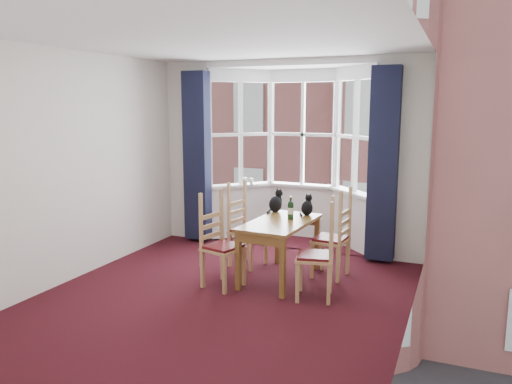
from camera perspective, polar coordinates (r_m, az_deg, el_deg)
The scene contains 22 objects.
floor at distance 5.70m, azimuth -4.13°, elevation -12.15°, with size 4.50×4.50×0.00m, color black.
ceiling at distance 5.33m, azimuth -4.52°, elevation 17.00°, with size 4.50×4.50×0.00m, color white.
wall_left at distance 6.49m, azimuth -20.30°, elevation 2.74°, with size 4.50×4.50×0.00m, color silver.
wall_right at distance 4.79m, azimuth 17.57°, elevation 0.57°, with size 4.50×4.50×0.00m, color silver.
wall_near at distance 3.51m, azimuth -21.15°, elevation -2.88°, with size 4.00×4.00×0.00m, color silver.
wall_back_pier_left at distance 8.09m, azimuth -7.55°, elevation 4.56°, with size 0.70×0.12×2.80m, color silver.
wall_back_pier_right at distance 7.04m, azimuth 16.42°, elevation 3.47°, with size 0.70×0.12×2.80m, color silver.
bay_window at distance 7.88m, azimuth 4.80°, elevation 4.47°, with size 2.76×0.94×2.80m.
curtain_left at distance 7.82m, azimuth -6.75°, elevation 4.03°, with size 0.38×0.22×2.60m, color #161932.
curtain_right at distance 6.90m, azimuth 14.33°, elevation 3.02°, with size 0.38×0.22×2.60m, color #161932.
dining_table at distance 6.15m, azimuth 2.78°, elevation -4.30°, with size 0.74×1.28×0.74m.
chair_left_near at distance 6.00m, azimuth -4.44°, elevation -6.27°, with size 0.49×0.51×0.92m.
chair_left_far at distance 6.75m, azimuth -1.57°, elevation -4.40°, with size 0.48×0.49×0.92m.
chair_right_near at distance 5.62m, azimuth 7.66°, elevation -7.45°, with size 0.48×0.49×0.92m.
chair_right_far at distance 6.31m, azimuth 9.29°, elevation -5.54°, with size 0.44×0.46×0.92m.
cat_left at distance 6.62m, azimuth 2.29°, elevation -1.25°, with size 0.22×0.26×0.32m.
cat_right at distance 6.46m, azimuth 5.87°, elevation -1.70°, with size 0.15×0.21×0.28m.
wine_bottle at distance 6.20m, azimuth 3.97°, elevation -1.98°, with size 0.07×0.07×0.29m.
candle_tall at distance 8.09m, azimuth -1.21°, elevation 1.26°, with size 0.06×0.06×0.11m, color white.
candle_short at distance 8.08m, azimuth -0.54°, elevation 1.23°, with size 0.06×0.06×0.11m, color white.
street at distance 37.92m, azimuth 18.47°, elevation -3.05°, with size 80.00×80.00×0.00m, color #333335.
tenement_building at distance 18.88m, azimuth 15.45°, elevation 7.87°, with size 18.40×7.80×15.20m.
Camera 1 is at (2.40, -4.71, 2.13)m, focal length 35.00 mm.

